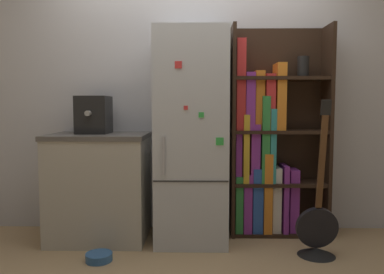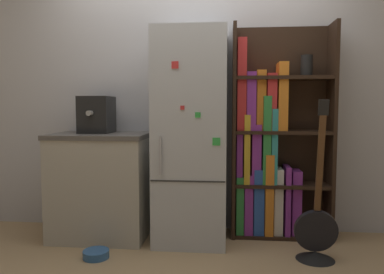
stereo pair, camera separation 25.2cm
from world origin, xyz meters
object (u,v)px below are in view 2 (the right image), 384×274
object	(u,v)px
refrigerator	(191,137)
pet_bowl	(96,254)
bookshelf	(270,146)
espresso_machine	(97,115)
guitar	(316,237)

from	to	relation	value
refrigerator	pet_bowl	world-z (taller)	refrigerator
bookshelf	pet_bowl	distance (m)	1.69
refrigerator	espresso_machine	xyz separation A→B (m)	(-0.85, 0.06, 0.19)
guitar	pet_bowl	xyz separation A→B (m)	(-1.65, -0.13, -0.14)
pet_bowl	refrigerator	bearing A→B (deg)	35.39
guitar	pet_bowl	size ratio (longest dim) A/B	5.99
refrigerator	guitar	xyz separation A→B (m)	(0.97, -0.36, -0.71)
refrigerator	bookshelf	xyz separation A→B (m)	(0.68, 0.18, -0.09)
espresso_machine	pet_bowl	distance (m)	1.19
espresso_machine	pet_bowl	world-z (taller)	espresso_machine
refrigerator	guitar	distance (m)	1.26
bookshelf	guitar	xyz separation A→B (m)	(0.29, -0.54, -0.63)
guitar	pet_bowl	world-z (taller)	guitar
espresso_machine	guitar	bearing A→B (deg)	-12.99
bookshelf	guitar	world-z (taller)	bookshelf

